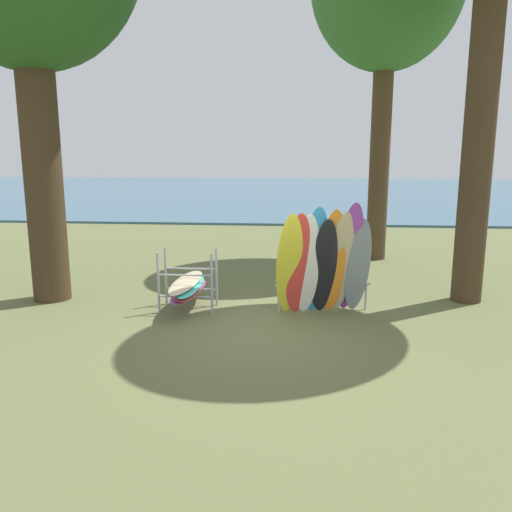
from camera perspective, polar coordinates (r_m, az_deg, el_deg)
The scene contains 4 objects.
ground_plane at distance 9.78m, azimuth 0.73°, elevation -8.18°, with size 80.00×80.00×0.00m, color #60663D.
lake_water at distance 40.83m, azimuth 3.95°, elevation 6.98°, with size 80.00×36.00×0.10m, color #38607A.
leaning_board_pile at distance 10.52m, azimuth 7.39°, elevation -0.82°, with size 2.00×1.09×2.31m.
board_storage_rack at distance 11.05m, azimuth -7.32°, elevation -3.24°, with size 1.15×2.13×1.25m.
Camera 1 is at (0.66, -9.18, 3.30)m, focal length 36.84 mm.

